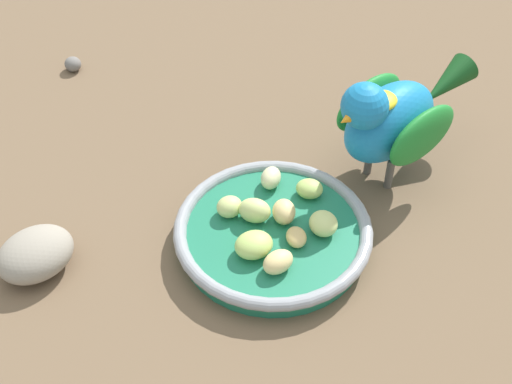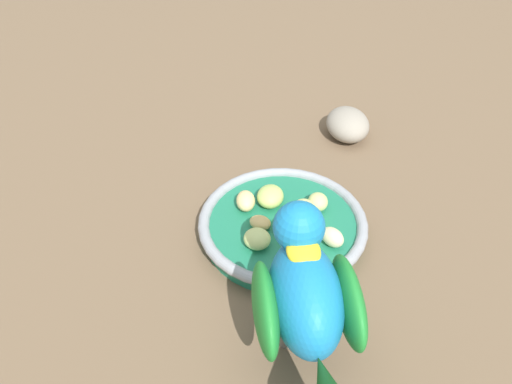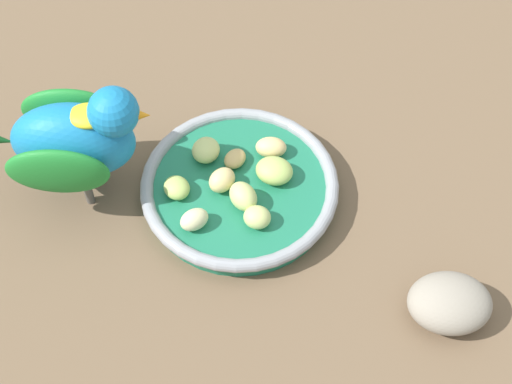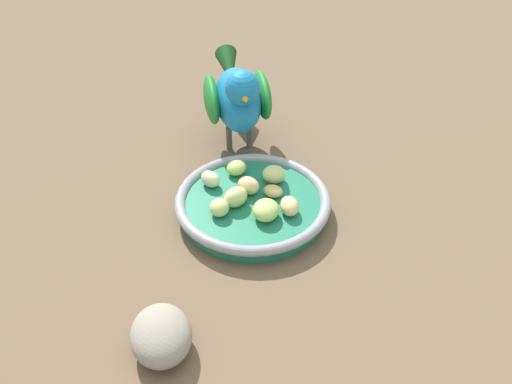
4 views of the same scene
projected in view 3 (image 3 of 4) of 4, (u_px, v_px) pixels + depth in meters
ground_plane at (242, 209)px, 0.79m from camera, size 4.00×4.00×0.00m
feeding_bowl at (236, 189)px, 0.78m from camera, size 0.20×0.20×0.03m
apple_piece_0 at (222, 180)px, 0.77m from camera, size 0.04×0.04×0.02m
apple_piece_1 at (257, 217)px, 0.74m from camera, size 0.03×0.03×0.02m
apple_piece_2 at (244, 196)px, 0.75m from camera, size 0.04×0.04×0.03m
apple_piece_3 at (177, 188)px, 0.76m from camera, size 0.04×0.03×0.02m
apple_piece_4 at (194, 220)px, 0.74m from camera, size 0.03×0.03×0.02m
apple_piece_5 at (232, 159)px, 0.79m from camera, size 0.03×0.03×0.01m
apple_piece_6 at (271, 147)px, 0.79m from camera, size 0.03×0.04×0.02m
apple_piece_7 at (206, 150)px, 0.79m from camera, size 0.04×0.04×0.02m
apple_piece_8 at (274, 171)px, 0.77m from camera, size 0.05×0.05×0.02m
parrot at (68, 137)px, 0.73m from camera, size 0.11×0.21×0.15m
rock_large at (450, 303)px, 0.70m from camera, size 0.08×0.09×0.04m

